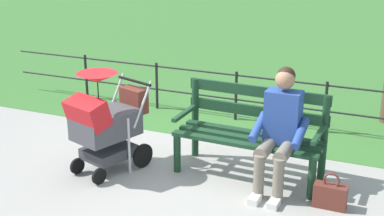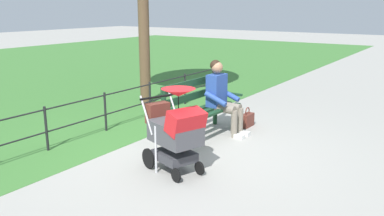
{
  "view_description": "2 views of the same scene",
  "coord_description": "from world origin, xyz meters",
  "px_view_note": "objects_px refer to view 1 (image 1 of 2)",
  "views": [
    {
      "loc": [
        -2.26,
        5.18,
        2.67
      ],
      "look_at": [
        -0.07,
        0.05,
        0.73
      ],
      "focal_mm": 50.82,
      "sensor_mm": 36.0,
      "label": 1
    },
    {
      "loc": [
        4.83,
        3.46,
        2.15
      ],
      "look_at": [
        -0.02,
        0.18,
        0.67
      ],
      "focal_mm": 37.57,
      "sensor_mm": 36.0,
      "label": 2
    }
  ],
  "objects_px": {
    "person_on_bench": "(280,127)",
    "stroller": "(105,121)",
    "handbag": "(330,195)",
    "park_bench": "(252,128)"
  },
  "relations": [
    {
      "from": "person_on_bench",
      "to": "stroller",
      "type": "distance_m",
      "value": 1.88
    },
    {
      "from": "person_on_bench",
      "to": "stroller",
      "type": "xyz_separation_m",
      "value": [
        1.84,
        0.36,
        -0.08
      ]
    },
    {
      "from": "person_on_bench",
      "to": "handbag",
      "type": "height_order",
      "value": "person_on_bench"
    },
    {
      "from": "park_bench",
      "to": "person_on_bench",
      "type": "height_order",
      "value": "person_on_bench"
    },
    {
      "from": "person_on_bench",
      "to": "handbag",
      "type": "distance_m",
      "value": 0.83
    },
    {
      "from": "person_on_bench",
      "to": "stroller",
      "type": "height_order",
      "value": "person_on_bench"
    },
    {
      "from": "park_bench",
      "to": "person_on_bench",
      "type": "relative_size",
      "value": 1.27
    },
    {
      "from": "park_bench",
      "to": "stroller",
      "type": "relative_size",
      "value": 1.4
    },
    {
      "from": "person_on_bench",
      "to": "handbag",
      "type": "xyz_separation_m",
      "value": [
        -0.59,
        0.21,
        -0.55
      ]
    },
    {
      "from": "park_bench",
      "to": "person_on_bench",
      "type": "distance_m",
      "value": 0.45
    }
  ]
}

